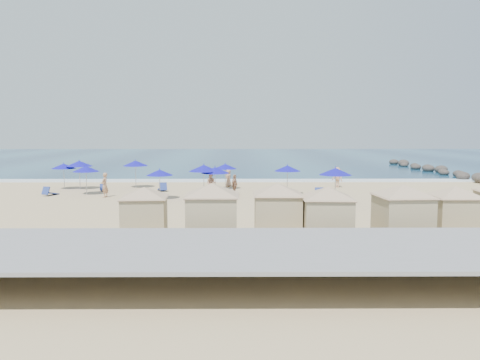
# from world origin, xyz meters

# --- Properties ---
(ground) EXTENTS (160.00, 160.00, 0.00)m
(ground) POSITION_xyz_m (0.00, 0.00, 0.00)
(ground) COLOR tan
(ground) RESTS_ON ground
(ocean) EXTENTS (160.00, 80.00, 0.06)m
(ocean) POSITION_xyz_m (0.00, 55.00, 0.03)
(ocean) COLOR navy
(ocean) RESTS_ON ground
(surf_line) EXTENTS (160.00, 2.50, 0.08)m
(surf_line) POSITION_xyz_m (0.00, 15.50, 0.04)
(surf_line) COLOR white
(surf_line) RESTS_ON ground
(seawall) EXTENTS (160.00, 6.10, 1.22)m
(seawall) POSITION_xyz_m (0.00, -13.50, 0.65)
(seawall) COLOR gray
(seawall) RESTS_ON ground
(rock_jetty) EXTENTS (2.56, 26.66, 0.96)m
(rock_jetty) POSITION_xyz_m (24.01, 24.90, 0.36)
(rock_jetty) COLOR #2F2A27
(rock_jetty) RESTS_ON ground
(trash_bin) EXTENTS (0.91, 0.91, 0.82)m
(trash_bin) POSITION_xyz_m (5.50, -5.22, 0.41)
(trash_bin) COLOR black
(trash_bin) RESTS_ON ground
(cabana_0) EXTENTS (4.13, 4.13, 2.60)m
(cabana_0) POSITION_xyz_m (-3.22, -9.05, 1.49)
(cabana_0) COLOR tan
(cabana_0) RESTS_ON ground
(cabana_1) EXTENTS (4.61, 4.61, 2.89)m
(cabana_1) POSITION_xyz_m (-0.14, -9.94, 1.66)
(cabana_1) COLOR tan
(cabana_1) RESTS_ON ground
(cabana_2) EXTENTS (4.44, 4.44, 2.78)m
(cabana_2) POSITION_xyz_m (2.75, -9.06, 1.59)
(cabana_2) COLOR tan
(cabana_2) RESTS_ON ground
(cabana_3) EXTENTS (4.35, 4.35, 2.73)m
(cabana_3) POSITION_xyz_m (4.82, -9.98, 1.57)
(cabana_3) COLOR tan
(cabana_3) RESTS_ON ground
(cabana_4) EXTENTS (4.49, 4.49, 2.83)m
(cabana_4) POSITION_xyz_m (8.08, -9.88, 1.62)
(cabana_4) COLOR tan
(cabana_4) RESTS_ON ground
(cabana_5) EXTENTS (4.20, 4.20, 2.63)m
(cabana_5) POSITION_xyz_m (10.73, -9.07, 1.51)
(cabana_5) COLOR tan
(cabana_5) RESTS_ON ground
(umbrella_0) EXTENTS (1.96, 1.96, 2.24)m
(umbrella_0) POSITION_xyz_m (-13.50, 9.15, 1.94)
(umbrella_0) COLOR #A5A8AD
(umbrella_0) RESTS_ON ground
(umbrella_1) EXTENTS (2.01, 2.01, 2.28)m
(umbrella_1) POSITION_xyz_m (-10.56, 5.77, 1.98)
(umbrella_1) COLOR #A5A8AD
(umbrella_1) RESTS_ON ground
(umbrella_2) EXTENTS (2.18, 2.18, 2.48)m
(umbrella_2) POSITION_xyz_m (-12.18, 9.11, 2.15)
(umbrella_2) COLOR #A5A8AD
(umbrella_2) RESTS_ON ground
(umbrella_3) EXTENTS (1.94, 1.94, 2.21)m
(umbrella_3) POSITION_xyz_m (-4.56, 3.29, 1.92)
(umbrella_3) COLOR #A5A8AD
(umbrella_3) RESTS_ON ground
(umbrella_4) EXTENTS (2.14, 2.14, 2.43)m
(umbrella_4) POSITION_xyz_m (-7.73, 10.09, 2.11)
(umbrella_4) COLOR #A5A8AD
(umbrella_4) RESTS_ON ground
(umbrella_5) EXTENTS (2.06, 2.06, 2.34)m
(umbrella_5) POSITION_xyz_m (-0.64, 3.84, 2.03)
(umbrella_5) COLOR #A5A8AD
(umbrella_5) RESTS_ON ground
(umbrella_6) EXTENTS (2.21, 2.21, 2.51)m
(umbrella_6) POSITION_xyz_m (-1.46, 3.90, 2.18)
(umbrella_6) COLOR #A5A8AD
(umbrella_6) RESTS_ON ground
(umbrella_7) EXTENTS (1.94, 1.94, 2.20)m
(umbrella_7) POSITION_xyz_m (-0.04, 9.06, 1.91)
(umbrella_7) COLOR #A5A8AD
(umbrella_7) RESTS_ON ground
(umbrella_8) EXTENTS (2.04, 2.04, 2.32)m
(umbrella_8) POSITION_xyz_m (4.79, 5.78, 2.01)
(umbrella_8) COLOR #A5A8AD
(umbrella_8) RESTS_ON ground
(umbrella_9) EXTENTS (2.20, 2.20, 2.50)m
(umbrella_9) POSITION_xyz_m (7.48, 1.10, 2.17)
(umbrella_9) COLOR #A5A8AD
(umbrella_9) RESTS_ON ground
(beach_chair_0) EXTENTS (0.99, 1.43, 0.72)m
(beach_chair_0) POSITION_xyz_m (-13.22, 5.25, 0.25)
(beach_chair_0) COLOR navy
(beach_chair_0) RESTS_ON ground
(beach_chair_1) EXTENTS (0.77, 1.22, 0.62)m
(beach_chair_1) POSITION_xyz_m (-9.89, 7.86, 0.22)
(beach_chair_1) COLOR navy
(beach_chair_1) RESTS_ON ground
(beach_chair_2) EXTENTS (0.97, 1.47, 0.75)m
(beach_chair_2) POSITION_xyz_m (-5.09, 7.79, 0.26)
(beach_chair_2) COLOR navy
(beach_chair_2) RESTS_ON ground
(beach_chair_3) EXTENTS (0.90, 1.31, 0.66)m
(beach_chair_3) POSITION_xyz_m (-1.85, 1.89, 0.23)
(beach_chair_3) COLOR navy
(beach_chair_3) RESTS_ON ground
(beach_chair_4) EXTENTS (0.97, 1.45, 0.73)m
(beach_chair_4) POSITION_xyz_m (3.17, 3.64, 0.25)
(beach_chair_4) COLOR navy
(beach_chair_4) RESTS_ON ground
(beach_chair_5) EXTENTS (0.65, 1.42, 0.77)m
(beach_chair_5) POSITION_xyz_m (6.93, 4.23, 0.27)
(beach_chair_5) COLOR navy
(beach_chair_5) RESTS_ON ground
(beachgoer_0) EXTENTS (0.55, 0.73, 1.82)m
(beachgoer_0) POSITION_xyz_m (-8.76, 4.32, 0.91)
(beachgoer_0) COLOR tan
(beachgoer_0) RESTS_ON ground
(beachgoer_1) EXTENTS (0.90, 0.75, 1.67)m
(beachgoer_1) POSITION_xyz_m (-1.04, 5.90, 0.84)
(beachgoer_1) COLOR tan
(beachgoer_1) RESTS_ON ground
(beachgoer_2) EXTENTS (0.73, 1.02, 1.61)m
(beachgoer_2) POSITION_xyz_m (0.75, 5.08, 0.80)
(beachgoer_2) COLOR tan
(beachgoer_2) RESTS_ON ground
(beachgoer_3) EXTENTS (1.18, 1.29, 1.74)m
(beachgoer_3) POSITION_xyz_m (9.60, 10.32, 0.87)
(beachgoer_3) COLOR tan
(beachgoer_3) RESTS_ON ground
(beachgoer_4) EXTENTS (0.57, 0.81, 1.56)m
(beachgoer_4) POSITION_xyz_m (0.20, 10.74, 0.78)
(beachgoer_4) COLOR tan
(beachgoer_4) RESTS_ON ground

